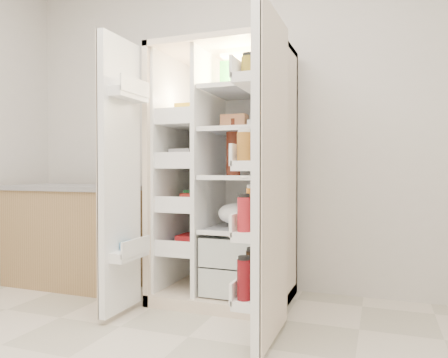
% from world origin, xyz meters
% --- Properties ---
extents(wall_back, '(4.00, 0.02, 2.70)m').
position_xyz_m(wall_back, '(0.00, 2.00, 1.35)').
color(wall_back, silver).
rests_on(wall_back, floor).
extents(refrigerator, '(0.92, 0.70, 1.80)m').
position_xyz_m(refrigerator, '(-0.03, 1.65, 0.74)').
color(refrigerator, beige).
rests_on(refrigerator, floor).
extents(freezer_door, '(0.15, 0.40, 1.72)m').
position_xyz_m(freezer_door, '(-0.55, 1.05, 0.89)').
color(freezer_door, white).
rests_on(freezer_door, floor).
extents(fridge_door, '(0.17, 0.58, 1.72)m').
position_xyz_m(fridge_door, '(0.43, 0.96, 0.87)').
color(fridge_door, white).
rests_on(fridge_door, floor).
extents(kitchen_counter, '(1.11, 0.59, 0.81)m').
position_xyz_m(kitchen_counter, '(-1.31, 1.58, 0.40)').
color(kitchen_counter, '#9E7D4F').
rests_on(kitchen_counter, floor).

